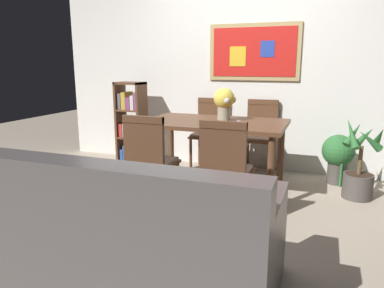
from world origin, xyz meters
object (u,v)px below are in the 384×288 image
object	(u,v)px
dining_chair_far_left	(210,128)
bookshelf	(131,124)
dining_table	(214,130)
potted_ivy	(338,155)
flower_vase	(224,102)
tv_remote	(239,122)
dining_chair_near_left	(149,156)
leather_couch	(127,236)
potted_palm	(359,172)
dining_chair_far_right	(261,130)
dining_chair_near_right	(226,164)

from	to	relation	value
dining_chair_far_left	bookshelf	distance (m)	1.08
dining_table	potted_ivy	size ratio (longest dim) A/B	2.53
potted_ivy	flower_vase	size ratio (longest dim) A/B	1.69
dining_chair_far_left	tv_remote	size ratio (longest dim) A/B	5.66
dining_table	dining_chair_near_left	xyz separation A→B (m)	(-0.37, -0.79, -0.12)
leather_couch	flower_vase	distance (m)	1.99
dining_table	potted_palm	xyz separation A→B (m)	(1.46, 0.25, -0.38)
dining_table	dining_chair_far_right	world-z (taller)	dining_chair_far_right
dining_chair_near_right	potted_palm	xyz separation A→B (m)	(1.11, 1.08, -0.26)
leather_couch	potted_palm	bearing A→B (deg)	55.09
potted_ivy	tv_remote	bearing A→B (deg)	-143.42
potted_ivy	potted_palm	xyz separation A→B (m)	(0.20, -0.43, -0.06)
dining_chair_far_right	potted_ivy	distance (m)	0.94
dining_chair_near_left	bookshelf	bearing A→B (deg)	125.07
bookshelf	potted_ivy	bearing A→B (deg)	1.31
dining_chair_near_left	potted_ivy	size ratio (longest dim) A/B	1.55
potted_ivy	potted_palm	world-z (taller)	potted_palm
dining_table	tv_remote	distance (m)	0.30
dining_chair_near_right	bookshelf	size ratio (longest dim) A/B	0.82
potted_palm	dining_chair_near_left	bearing A→B (deg)	-150.18
dining_chair_near_left	bookshelf	world-z (taller)	bookshelf
dining_table	dining_chair_near_right	world-z (taller)	dining_chair_near_right
flower_vase	tv_remote	world-z (taller)	flower_vase
potted_palm	leather_couch	bearing A→B (deg)	-124.91
dining_chair_near_right	dining_chair_far_left	xyz separation A→B (m)	(-0.65, 1.62, 0.00)
dining_table	dining_chair_far_right	size ratio (longest dim) A/B	1.63
dining_table	flower_vase	distance (m)	0.32
potted_palm	dining_chair_far_right	bearing A→B (deg)	152.98
dining_table	potted_ivy	bearing A→B (deg)	28.24
dining_chair_far_right	dining_chair_far_left	xyz separation A→B (m)	(-0.66, -0.03, 0.00)
dining_chair_far_right	leather_couch	world-z (taller)	dining_chair_far_right
dining_chair_near_left	dining_chair_near_right	xyz separation A→B (m)	(0.72, -0.03, 0.00)
dining_table	dining_chair_near_right	bearing A→B (deg)	-66.85
dining_chair_near_left	leather_couch	distance (m)	1.13
leather_couch	tv_remote	xyz separation A→B (m)	(0.27, 1.78, 0.45)
potted_ivy	flower_vase	world-z (taller)	flower_vase
potted_palm	tv_remote	xyz separation A→B (m)	(-1.18, -0.31, 0.49)
bookshelf	potted_palm	size ratio (longest dim) A/B	1.34
dining_table	dining_chair_near_right	xyz separation A→B (m)	(0.35, -0.83, -0.12)
dining_chair_near_left	flower_vase	bearing A→B (deg)	61.06
potted_palm	potted_ivy	bearing A→B (deg)	114.74
leather_couch	potted_ivy	size ratio (longest dim) A/B	3.07
dining_table	leather_couch	bearing A→B (deg)	-89.86
dining_table	potted_ivy	distance (m)	1.47
flower_vase	potted_palm	bearing A→B (deg)	8.82
dining_table	tv_remote	size ratio (longest dim) A/B	9.26
potted_ivy	dining_chair_near_right	bearing A→B (deg)	-121.19
dining_chair_near_left	dining_chair_far_left	distance (m)	1.59
dining_chair_far_right	flower_vase	distance (m)	0.92
dining_table	potted_ivy	xyz separation A→B (m)	(1.27, 0.68, -0.32)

